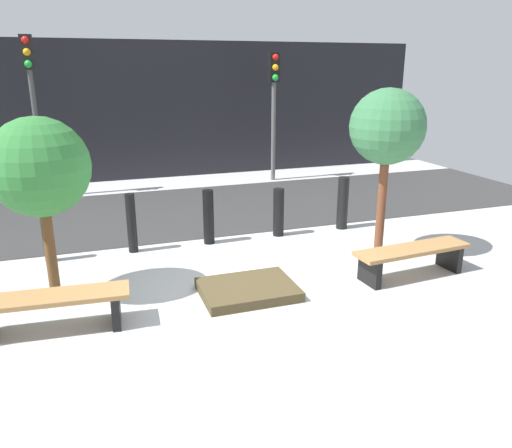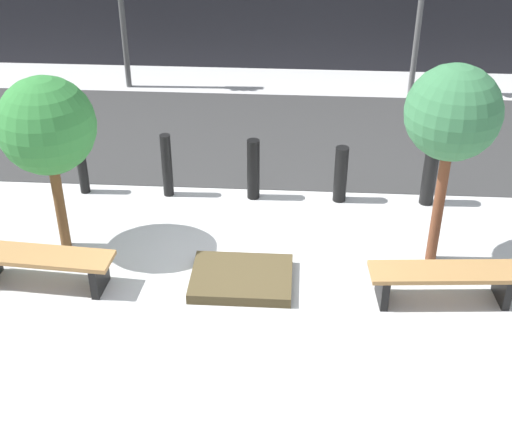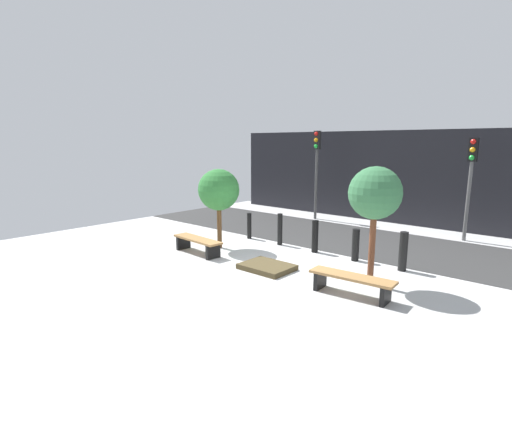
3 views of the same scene
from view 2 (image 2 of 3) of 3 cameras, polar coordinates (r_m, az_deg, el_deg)
name	(u,v)px [view 2 (image 2 of 3)]	position (r m, az deg, el deg)	size (l,w,h in m)	color
ground_plane	(242,279)	(9.59, -1.11, -4.40)	(18.00, 18.00, 0.00)	#B7B7B7
road_strip	(262,136)	(13.50, 0.47, 7.07)	(18.00, 4.14, 0.01)	#323232
bench_left	(42,263)	(9.70, -16.73, -2.98)	(1.91, 0.62, 0.48)	black
bench_right	(444,278)	(9.33, 14.81, -4.22)	(1.93, 0.61, 0.47)	black
planter_bed	(242,278)	(9.48, -1.16, -4.37)	(1.34, 1.02, 0.14)	#473C24
tree_behind_left_bench	(47,127)	(9.74, -16.41, 7.48)	(1.30, 1.30, 2.53)	brown
tree_behind_right_bench	(453,115)	(9.24, 15.47, 8.44)	(1.21, 1.21, 2.81)	brown
bollard_far_left	(82,167)	(11.72, -13.74, 4.47)	(0.16, 0.16, 0.91)	black
bollard_left	(167,165)	(11.36, -7.14, 4.67)	(0.17, 0.17, 1.05)	black
bollard_center	(253,169)	(11.21, -0.21, 4.39)	(0.20, 0.20, 1.00)	black
bollard_right	(341,174)	(11.22, 6.79, 3.97)	(0.21, 0.21, 0.92)	black
bollard_far_right	(430,173)	(11.36, 13.73, 3.95)	(0.22, 0.22, 1.05)	black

